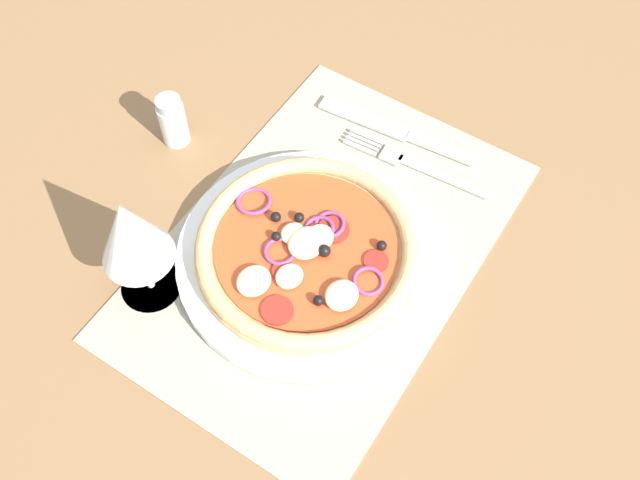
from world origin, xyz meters
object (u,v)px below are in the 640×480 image
pepper_shaker (173,121)px  fork (408,161)px  plate (307,257)px  wine_glass (131,235)px  pizza (307,249)px  knife (394,130)px

pepper_shaker → fork: bearing=-65.2°
plate → wine_glass: bearing=133.0°
fork → pepper_shaker: bearing=21.0°
fork → pizza: bearing=78.1°
plate → wine_glass: size_ratio=1.85×
plate → pizza: size_ratio=1.18×
pizza → plate: bearing=22.3°
pizza → fork: size_ratio=1.29×
fork → wine_glass: 33.56cm
knife → fork: bearing=133.3°
wine_glass → plate: bearing=-47.0°
pizza → knife: bearing=3.2°
fork → pepper_shaker: size_ratio=2.70×
plate → fork: 17.57cm
wine_glass → pizza: bearing=-47.2°
knife → pizza: bearing=88.4°
pizza → pepper_shaker: 23.27cm
plate → pepper_shaker: size_ratio=4.12×
pizza → wine_glass: size_ratio=1.57×
fork → wine_glass: size_ratio=1.21×
knife → plate: bearing=88.4°
plate → knife: 20.70cm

